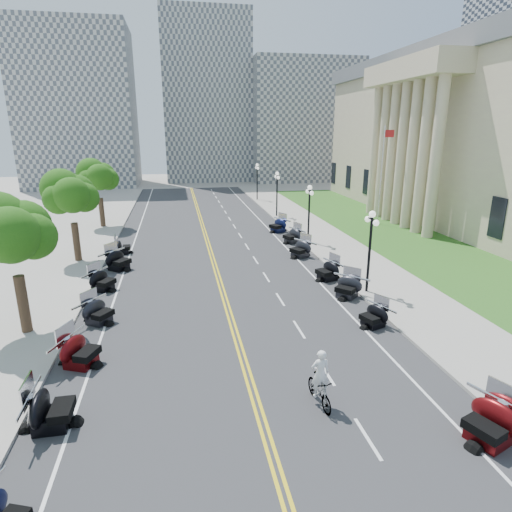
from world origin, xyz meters
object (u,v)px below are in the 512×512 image
flagpole (381,177)px  motorcycle_n_3 (491,421)px  cyclist_rider (321,354)px  bicycle (319,391)px  civic_building (509,136)px

flagpole → motorcycle_n_3: size_ratio=4.62×
motorcycle_n_3 → cyclist_rider: bearing=-142.0°
cyclist_rider → bicycle: bearing=-0.0°
motorcycle_n_3 → bicycle: 5.49m
cyclist_rider → motorcycle_n_3: bearing=149.3°
bicycle → cyclist_rider: (0.00, 0.00, 1.50)m
civic_building → flagpole: bearing=180.0°
flagpole → motorcycle_n_3: flagpole is taller
bicycle → motorcycle_n_3: bearing=-37.5°
bicycle → cyclist_rider: bearing=0.0°
motorcycle_n_3 → cyclist_rider: size_ratio=1.17×
civic_building → motorcycle_n_3: bearing=-129.1°
flagpole → cyclist_rider: (-15.78, -27.99, -2.93)m
flagpole → motorcycle_n_3: 33.00m
flagpole → cyclist_rider: 32.27m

